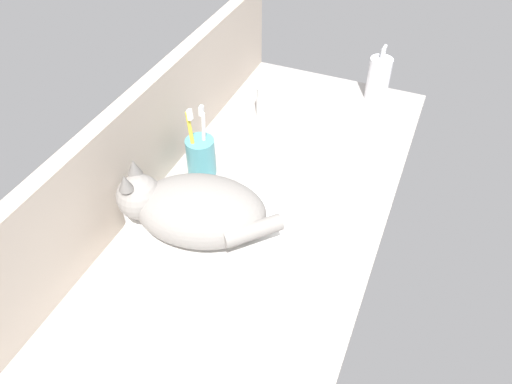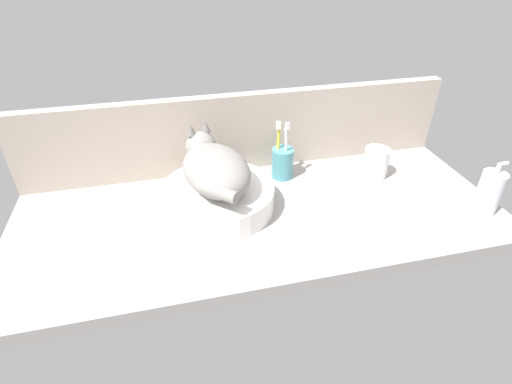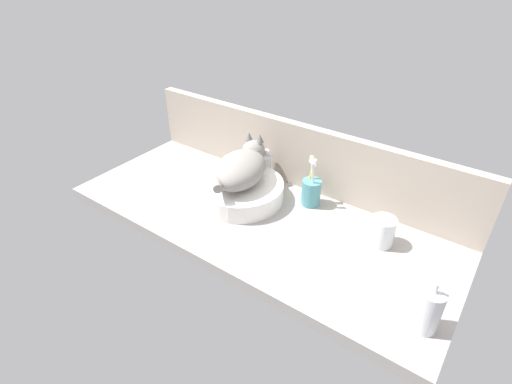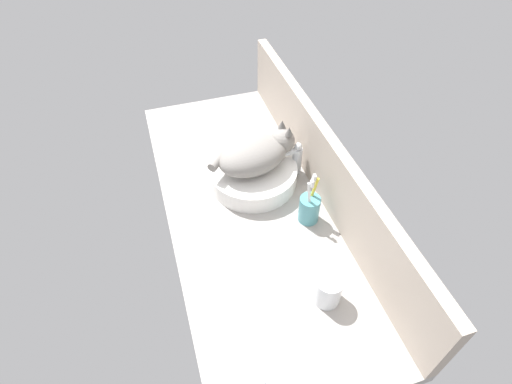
{
  "view_description": "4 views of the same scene",
  "coord_description": "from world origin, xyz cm",
  "views": [
    {
      "loc": [
        -68.18,
        -30.6,
        78.82
      ],
      "look_at": [
        0.48,
        -1.86,
        9.57
      ],
      "focal_mm": 35.0,
      "sensor_mm": 36.0,
      "label": 1
    },
    {
      "loc": [
        -22.03,
        -87.13,
        66.77
      ],
      "look_at": [
        -2.32,
        -4.86,
        10.13
      ],
      "focal_mm": 28.0,
      "sensor_mm": 36.0,
      "label": 2
    },
    {
      "loc": [
        64.81,
        -91.11,
        82.67
      ],
      "look_at": [
        0.12,
        -1.15,
        10.21
      ],
      "focal_mm": 28.0,
      "sensor_mm": 36.0,
      "label": 3
    },
    {
      "loc": [
        87.62,
        -25.27,
        102.3
      ],
      "look_at": [
        3.37,
        1.23,
        9.7
      ],
      "focal_mm": 28.0,
      "sensor_mm": 36.0,
      "label": 4
    }
  ],
  "objects": [
    {
      "name": "cat",
      "position": [
        -11.36,
        5.93,
        12.62
      ],
      "size": [
        21.97,
        32.13,
        14.0
      ],
      "color": "gray",
      "rests_on": "sink_basin"
    },
    {
      "name": "faucet",
      "position": [
        -10.96,
        20.15,
        7.3
      ],
      "size": [
        3.6,
        11.8,
        13.6
      ],
      "color": "silver",
      "rests_on": "ground_plane"
    },
    {
      "name": "soap_dispenser",
      "position": [
        60.72,
        -14.27,
        6.28
      ],
      "size": [
        6.33,
        6.33,
        15.66
      ],
      "color": "silver",
      "rests_on": "ground_plane"
    },
    {
      "name": "ground_plane",
      "position": [
        0.0,
        0.0,
        -2.0
      ],
      "size": [
        135.07,
        55.76,
        4.0
      ],
      "primitive_type": "cube",
      "color": "#9E9993"
    },
    {
      "name": "sink_basin",
      "position": [
        -11.0,
        4.61,
        3.43
      ],
      "size": [
        31.42,
        31.42,
        6.86
      ],
      "primitive_type": "cylinder",
      "color": "white",
      "rests_on": "ground_plane"
    },
    {
      "name": "toothbrush_cup",
      "position": [
        11.4,
        16.81,
        5.17
      ],
      "size": [
        6.8,
        6.8,
        18.69
      ],
      "color": "teal",
      "rests_on": "ground_plane"
    },
    {
      "name": "water_glass",
      "position": [
        40.11,
        10.4,
        4.23
      ],
      "size": [
        7.75,
        7.75,
        9.47
      ],
      "color": "white",
      "rests_on": "ground_plane"
    },
    {
      "name": "backsplash_panel",
      "position": [
        0.0,
        26.08,
        12.42
      ],
      "size": [
        135.07,
        3.6,
        24.85
      ],
      "primitive_type": "cube",
      "color": "#AD9E8E",
      "rests_on": "ground_plane"
    }
  ]
}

